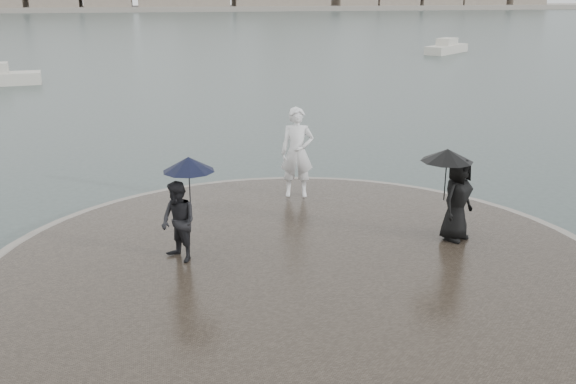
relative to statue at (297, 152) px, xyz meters
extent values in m
cylinder|color=gray|center=(-0.87, -4.32, -1.34)|extent=(12.50, 12.50, 0.32)
cylinder|color=#2D261E|center=(-0.87, -4.32, -1.32)|extent=(11.90, 11.90, 0.36)
imported|color=white|center=(0.00, 0.00, 0.00)|extent=(0.93, 0.71, 2.27)
imported|color=black|center=(-3.12, -3.53, -0.35)|extent=(0.93, 0.97, 1.58)
cylinder|color=black|center=(-2.87, -3.43, 0.21)|extent=(0.02, 0.02, 0.90)
cone|color=black|center=(-2.87, -3.43, 0.76)|extent=(1.00, 1.00, 0.28)
imported|color=black|center=(2.61, -3.60, -0.25)|extent=(1.04, 0.95, 1.78)
cylinder|color=black|center=(2.36, -3.50, 0.16)|extent=(0.02, 0.02, 0.90)
cone|color=black|center=(2.36, -3.50, 0.68)|extent=(1.08, 1.08, 0.26)
cube|color=gray|center=(-0.87, 155.18, -0.90)|extent=(260.00, 20.00, 1.20)
cube|color=beige|center=(21.88, 37.93, -1.25)|extent=(5.23, 4.78, 0.90)
cube|color=beige|center=(21.88, 37.93, -0.65)|extent=(2.30, 2.21, 0.90)
camera|label=1|loc=(-3.43, -15.26, 3.93)|focal=40.00mm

